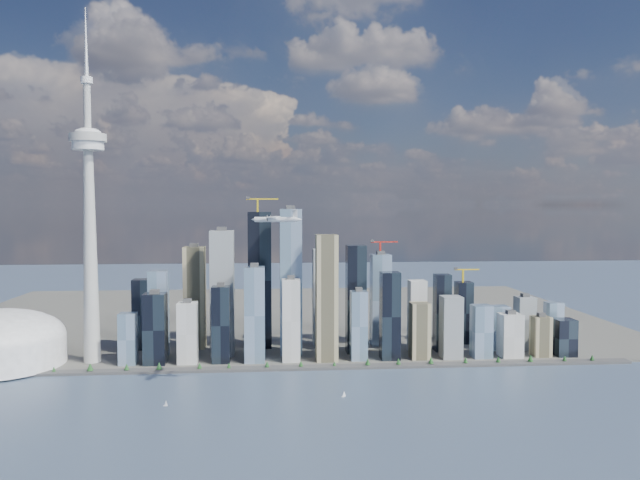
{
  "coord_description": "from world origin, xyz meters",
  "views": [
    {
      "loc": [
        -19.67,
        -688.83,
        250.87
      ],
      "look_at": [
        57.35,
        260.0,
        197.21
      ],
      "focal_mm": 35.0,
      "sensor_mm": 36.0,
      "label": 1
    }
  ],
  "objects": [
    {
      "name": "seawall",
      "position": [
        0.0,
        250.0,
        2.0
      ],
      "size": [
        1100.0,
        22.0,
        4.0
      ],
      "primitive_type": "cube",
      "color": "#383838",
      "rests_on": "ground"
    },
    {
      "name": "land",
      "position": [
        0.0,
        700.0,
        1.5
      ],
      "size": [
        1400.0,
        900.0,
        3.0
      ],
      "primitive_type": "cube",
      "color": "#4C4C47",
      "rests_on": "ground"
    },
    {
      "name": "ground",
      "position": [
        0.0,
        0.0,
        0.0
      ],
      "size": [
        4000.0,
        4000.0,
        0.0
      ],
      "primitive_type": "plane",
      "color": "#303F54",
      "rests_on": "ground"
    },
    {
      "name": "airplane",
      "position": [
        -11.01,
        114.38,
        232.97
      ],
      "size": [
        65.62,
        58.31,
        16.04
      ],
      "rotation": [
        0.0,
        0.0,
        -0.18
      ],
      "color": "silver",
      "rests_on": "ground"
    },
    {
      "name": "sailboat_west",
      "position": [
        -149.8,
        88.44,
        2.64
      ],
      "size": [
        5.94,
        2.79,
        8.24
      ],
      "rotation": [
        0.0,
        0.0,
        -0.25
      ],
      "color": "white",
      "rests_on": "ground"
    },
    {
      "name": "shoreline_trees",
      "position": [
        0.0,
        250.0,
        8.78
      ],
      "size": [
        960.53,
        7.2,
        8.8
      ],
      "color": "#3F2D1E",
      "rests_on": "seawall"
    },
    {
      "name": "skyscraper_cluster",
      "position": [
        59.62,
        336.82,
        81.41
      ],
      "size": [
        736.0,
        142.0,
        262.06
      ],
      "color": "black",
      "rests_on": "land"
    },
    {
      "name": "sailboat_east",
      "position": [
        76.41,
        108.18,
        2.75
      ],
      "size": [
        6.18,
        2.99,
        8.58
      ],
      "rotation": [
        0.0,
        0.0,
        0.26
      ],
      "color": "white",
      "rests_on": "ground"
    },
    {
      "name": "needle_tower",
      "position": [
        -300.0,
        310.0,
        235.84
      ],
      "size": [
        56.0,
        56.0,
        550.5
      ],
      "color": "#A9A8A3",
      "rests_on": "land"
    }
  ]
}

